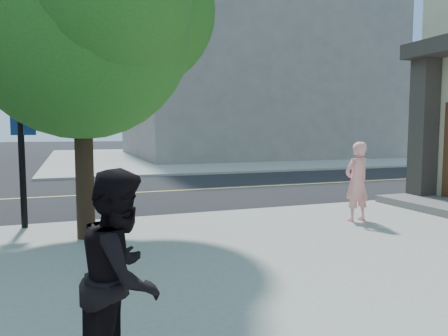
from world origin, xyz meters
name	(u,v)px	position (x,y,z in m)	size (l,w,h in m)	color
ground	(47,228)	(0.00, 0.00, 0.00)	(140.00, 140.00, 0.00)	black
road_ew	(54,197)	(0.00, 4.50, 0.01)	(140.00, 9.00, 0.01)	black
sidewalk_ne	(244,155)	(13.50, 21.50, 0.06)	(29.00, 25.00, 0.12)	gray
filler_ne	(247,67)	(14.00, 22.00, 7.12)	(18.00, 16.00, 14.00)	slate
man_on_phone	(357,182)	(6.33, -2.07, 0.98)	(0.63, 0.41, 1.72)	pink
pedestrian	(122,277)	(0.87, -6.36, 0.97)	(0.82, 0.64, 1.69)	black
street_tree	(86,0)	(0.86, -1.56, 4.38)	(4.97, 4.52, 6.60)	black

